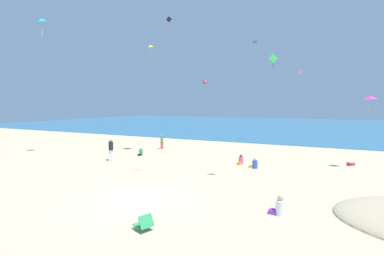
{
  "coord_description": "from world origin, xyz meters",
  "views": [
    {
      "loc": [
        7.73,
        -10.23,
        4.37
      ],
      "look_at": [
        0.0,
        5.69,
        2.88
      ],
      "focal_mm": 26.12,
      "sensor_mm": 36.0,
      "label": 1
    }
  ],
  "objects_px": {
    "beach_chair_near_camera": "(144,223)",
    "person_5": "(141,152)",
    "kite_yellow": "(150,46)",
    "kite_blue": "(255,41)",
    "person_0": "(279,208)",
    "person_2": "(111,148)",
    "person_1": "(241,161)",
    "kite_red": "(204,81)",
    "kite_pink": "(301,73)",
    "kite_green": "(273,59)",
    "kite_black": "(169,20)",
    "kite_teal": "(41,20)",
    "cooler_box": "(351,164)",
    "kite_magenta": "(370,98)",
    "person_4": "(162,141)",
    "person_6": "(254,164)"
  },
  "relations": [
    {
      "from": "kite_green",
      "to": "kite_red",
      "type": "bearing_deg",
      "value": 164.83
    },
    {
      "from": "person_0",
      "to": "person_2",
      "type": "bearing_deg",
      "value": -16.64
    },
    {
      "from": "kite_pink",
      "to": "person_4",
      "type": "bearing_deg",
      "value": -137.53
    },
    {
      "from": "person_0",
      "to": "kite_magenta",
      "type": "relative_size",
      "value": 0.76
    },
    {
      "from": "kite_green",
      "to": "person_6",
      "type": "bearing_deg",
      "value": -84.35
    },
    {
      "from": "person_4",
      "to": "kite_blue",
      "type": "bearing_deg",
      "value": 121.81
    },
    {
      "from": "kite_pink",
      "to": "person_0",
      "type": "bearing_deg",
      "value": -86.67
    },
    {
      "from": "kite_teal",
      "to": "kite_pink",
      "type": "distance_m",
      "value": 26.12
    },
    {
      "from": "kite_pink",
      "to": "person_5",
      "type": "bearing_deg",
      "value": -128.45
    },
    {
      "from": "person_1",
      "to": "kite_green",
      "type": "relative_size",
      "value": 0.38
    },
    {
      "from": "person_2",
      "to": "kite_black",
      "type": "xyz_separation_m",
      "value": [
        1.35,
        6.68,
        11.27
      ]
    },
    {
      "from": "person_0",
      "to": "kite_pink",
      "type": "distance_m",
      "value": 24.08
    },
    {
      "from": "kite_teal",
      "to": "kite_yellow",
      "type": "xyz_separation_m",
      "value": [
        0.76,
        14.31,
        0.51
      ]
    },
    {
      "from": "person_2",
      "to": "kite_black",
      "type": "bearing_deg",
      "value": 123.09
    },
    {
      "from": "person_6",
      "to": "kite_yellow",
      "type": "bearing_deg",
      "value": -26.61
    },
    {
      "from": "person_0",
      "to": "person_4",
      "type": "bearing_deg",
      "value": -37.85
    },
    {
      "from": "kite_blue",
      "to": "kite_red",
      "type": "xyz_separation_m",
      "value": [
        -8.09,
        4.36,
        -3.67
      ]
    },
    {
      "from": "person_6",
      "to": "kite_black",
      "type": "height_order",
      "value": "kite_black"
    },
    {
      "from": "kite_blue",
      "to": "kite_yellow",
      "type": "distance_m",
      "value": 12.94
    },
    {
      "from": "person_2",
      "to": "kite_magenta",
      "type": "bearing_deg",
      "value": 60.66
    },
    {
      "from": "kite_green",
      "to": "kite_magenta",
      "type": "bearing_deg",
      "value": -54.69
    },
    {
      "from": "kite_green",
      "to": "kite_teal",
      "type": "bearing_deg",
      "value": -130.69
    },
    {
      "from": "person_4",
      "to": "kite_blue",
      "type": "relative_size",
      "value": 1.49
    },
    {
      "from": "cooler_box",
      "to": "person_2",
      "type": "height_order",
      "value": "person_2"
    },
    {
      "from": "person_4",
      "to": "person_5",
      "type": "bearing_deg",
      "value": -14.24
    },
    {
      "from": "person_1",
      "to": "person_4",
      "type": "bearing_deg",
      "value": -96.23
    },
    {
      "from": "person_1",
      "to": "kite_black",
      "type": "bearing_deg",
      "value": -97.98
    },
    {
      "from": "beach_chair_near_camera",
      "to": "kite_pink",
      "type": "relative_size",
      "value": 0.62
    },
    {
      "from": "person_1",
      "to": "person_5",
      "type": "height_order",
      "value": "person_1"
    },
    {
      "from": "kite_black",
      "to": "kite_magenta",
      "type": "relative_size",
      "value": 1.22
    },
    {
      "from": "kite_yellow",
      "to": "kite_black",
      "type": "distance_m",
      "value": 9.4
    },
    {
      "from": "cooler_box",
      "to": "kite_pink",
      "type": "distance_m",
      "value": 14.4
    },
    {
      "from": "kite_red",
      "to": "kite_pink",
      "type": "bearing_deg",
      "value": -8.54
    },
    {
      "from": "kite_yellow",
      "to": "kite_teal",
      "type": "bearing_deg",
      "value": -93.05
    },
    {
      "from": "beach_chair_near_camera",
      "to": "kite_blue",
      "type": "relative_size",
      "value": 0.84
    },
    {
      "from": "person_2",
      "to": "kite_blue",
      "type": "bearing_deg",
      "value": 107.94
    },
    {
      "from": "beach_chair_near_camera",
      "to": "person_2",
      "type": "height_order",
      "value": "person_2"
    },
    {
      "from": "kite_teal",
      "to": "person_5",
      "type": "bearing_deg",
      "value": 30.98
    },
    {
      "from": "kite_green",
      "to": "person_1",
      "type": "bearing_deg",
      "value": -89.13
    },
    {
      "from": "kite_yellow",
      "to": "kite_blue",
      "type": "bearing_deg",
      "value": 7.65
    },
    {
      "from": "kite_yellow",
      "to": "kite_magenta",
      "type": "distance_m",
      "value": 25.17
    },
    {
      "from": "kite_green",
      "to": "kite_black",
      "type": "distance_m",
      "value": 13.03
    },
    {
      "from": "cooler_box",
      "to": "kite_blue",
      "type": "relative_size",
      "value": 0.6
    },
    {
      "from": "person_5",
      "to": "person_6",
      "type": "relative_size",
      "value": 0.91
    },
    {
      "from": "kite_yellow",
      "to": "kite_pink",
      "type": "bearing_deg",
      "value": 13.49
    },
    {
      "from": "beach_chair_near_camera",
      "to": "person_5",
      "type": "relative_size",
      "value": 1.14
    },
    {
      "from": "kite_green",
      "to": "kite_yellow",
      "type": "relative_size",
      "value": 1.26
    },
    {
      "from": "person_5",
      "to": "kite_blue",
      "type": "height_order",
      "value": "kite_blue"
    },
    {
      "from": "beach_chair_near_camera",
      "to": "person_5",
      "type": "distance_m",
      "value": 14.72
    },
    {
      "from": "kite_magenta",
      "to": "kite_teal",
      "type": "bearing_deg",
      "value": -165.57
    }
  ]
}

